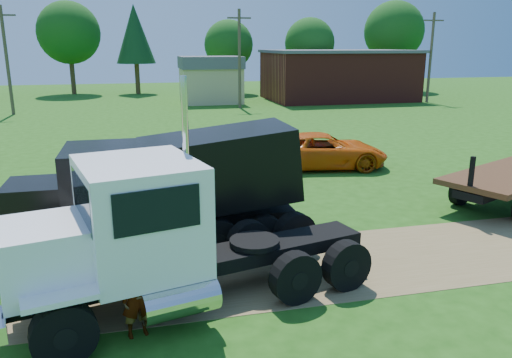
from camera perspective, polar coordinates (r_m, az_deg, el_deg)
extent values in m
plane|color=#1F4F11|center=(13.70, 3.82, -10.14)|extent=(140.00, 140.00, 0.00)
cube|color=brown|center=(13.70, 3.82, -10.12)|extent=(120.00, 4.20, 0.01)
cube|color=black|center=(11.92, -6.03, -9.44)|extent=(8.44, 3.02, 0.34)
cylinder|color=black|center=(10.37, -21.08, -16.20)|extent=(1.29, 0.67, 1.24)
cylinder|color=black|center=(10.37, -21.08, -16.20)|extent=(0.52, 0.51, 0.43)
cylinder|color=black|center=(12.50, -22.41, -10.77)|extent=(1.29, 0.67, 1.24)
cylinder|color=black|center=(12.50, -22.41, -10.77)|extent=(0.52, 0.51, 0.43)
cylinder|color=black|center=(11.79, 4.54, -11.20)|extent=(1.29, 0.67, 1.24)
cylinder|color=black|center=(11.79, 4.54, -11.20)|extent=(0.52, 0.51, 0.43)
cylinder|color=black|center=(13.70, -0.79, -7.27)|extent=(1.29, 0.67, 1.24)
cylinder|color=black|center=(13.70, -0.79, -7.27)|extent=(0.52, 0.51, 0.43)
cylinder|color=black|center=(12.55, 10.30, -9.70)|extent=(1.29, 0.67, 1.24)
cylinder|color=black|center=(12.55, 10.30, -9.70)|extent=(0.52, 0.51, 0.43)
cylinder|color=black|center=(14.37, 4.46, -6.23)|extent=(1.29, 0.67, 1.24)
cylinder|color=black|center=(14.37, 4.46, -6.23)|extent=(0.52, 0.51, 0.43)
cube|color=white|center=(10.96, -22.09, -7.99)|extent=(2.42, 2.33, 1.35)
cube|color=silver|center=(11.29, -27.17, -12.61)|extent=(0.77, 2.55, 0.34)
cube|color=white|center=(11.02, -13.06, -3.99)|extent=(2.93, 3.18, 2.36)
cube|color=black|center=(10.67, -19.25, -2.24)|extent=(0.58, 2.20, 0.96)
cube|color=black|center=(9.61, -11.19, -3.54)|extent=(1.65, 0.44, 0.84)
cube|color=black|center=(12.15, -14.82, 0.17)|extent=(1.65, 0.44, 0.84)
cube|color=white|center=(10.02, -21.48, -12.61)|extent=(1.43, 0.81, 0.11)
cube|color=white|center=(12.22, -22.75, -7.67)|extent=(1.43, 0.81, 0.11)
cylinder|color=silver|center=(10.58, -8.63, -13.58)|extent=(1.69, 1.03, 0.67)
cylinder|color=silver|center=(11.85, -7.85, -0.96)|extent=(0.19, 0.19, 5.17)
cylinder|color=black|center=(12.32, -0.17, -7.20)|extent=(1.49, 1.49, 0.13)
cube|color=black|center=(14.92, -11.40, -4.81)|extent=(8.30, 1.05, 0.31)
cylinder|color=black|center=(14.25, -23.84, -7.94)|extent=(1.14, 0.36, 1.14)
cylinder|color=black|center=(14.25, -23.84, -7.94)|extent=(0.40, 0.38, 0.40)
cylinder|color=black|center=(16.25, -22.59, -5.00)|extent=(1.14, 0.36, 1.14)
cylinder|color=black|center=(16.25, -22.59, -5.00)|extent=(0.40, 0.38, 0.40)
cylinder|color=black|center=(14.14, -4.36, -6.80)|extent=(1.14, 0.36, 1.14)
cylinder|color=black|center=(14.14, -4.36, -6.80)|extent=(0.40, 0.38, 0.40)
cylinder|color=black|center=(16.16, -5.64, -3.99)|extent=(1.14, 0.36, 1.14)
cylinder|color=black|center=(16.16, -5.64, -3.99)|extent=(0.40, 0.38, 0.40)
cylinder|color=black|center=(14.40, 0.98, -6.34)|extent=(1.14, 0.36, 1.14)
cylinder|color=black|center=(14.40, 0.98, -6.34)|extent=(0.40, 0.38, 0.40)
cylinder|color=black|center=(16.38, -0.96, -3.64)|extent=(1.14, 0.36, 1.14)
cylinder|color=black|center=(16.38, -0.96, -3.64)|extent=(0.40, 0.38, 0.40)
cube|color=black|center=(14.90, -23.19, -2.64)|extent=(1.87, 1.77, 1.24)
cube|color=silver|center=(15.10, -26.65, -3.01)|extent=(0.08, 1.56, 1.04)
cube|color=black|center=(14.57, -16.95, -0.52)|extent=(2.08, 2.49, 2.07)
cube|color=black|center=(14.56, -21.07, 1.01)|extent=(0.05, 2.07, 0.83)
cube|color=black|center=(14.65, -4.40, 1.24)|extent=(4.55, 2.49, 2.52)
imported|color=#D25509|center=(24.53, 7.73, 3.24)|extent=(6.49, 3.74, 1.70)
cylinder|color=black|center=(20.21, 22.32, -1.21)|extent=(1.14, 0.76, 1.11)
cube|color=black|center=(18.07, 23.41, 0.66)|extent=(0.18, 0.18, 1.11)
imported|color=#999999|center=(10.71, -13.51, -13.09)|extent=(0.70, 0.56, 1.70)
imported|color=#999999|center=(20.87, -5.46, 1.34)|extent=(1.10, 1.03, 1.79)
cube|color=maroon|center=(56.30, 9.33, 11.51)|extent=(15.00, 10.00, 5.00)
cube|color=#57565B|center=(56.20, 9.44, 14.20)|extent=(15.40, 10.40, 0.30)
cube|color=tan|center=(52.54, -5.18, 10.63)|extent=(6.00, 5.00, 3.60)
cube|color=#57565B|center=(52.41, -5.24, 13.14)|extent=(6.20, 5.40, 1.20)
cylinder|color=#483E28|center=(47.92, -26.58, 11.96)|extent=(0.28, 0.28, 9.00)
cube|color=#483E28|center=(47.96, -27.11, 16.35)|extent=(2.20, 0.14, 0.14)
cylinder|color=#483E28|center=(47.83, -1.90, 13.49)|extent=(0.28, 0.28, 9.00)
cube|color=#483E28|center=(47.87, -1.94, 17.92)|extent=(2.20, 0.14, 0.14)
cylinder|color=#483E28|center=(55.49, 19.32, 12.90)|extent=(0.28, 0.28, 9.00)
cube|color=#483E28|center=(55.53, 19.66, 16.70)|extent=(2.20, 0.14, 0.14)
cylinder|color=#3C2B18|center=(65.76, -20.20, 10.80)|extent=(0.56, 0.56, 3.89)
sphere|color=#164812|center=(65.66, -20.63, 15.38)|extent=(7.33, 7.33, 7.33)
cylinder|color=#3C2B18|center=(63.80, -13.39, 11.12)|extent=(0.56, 0.56, 3.70)
cone|color=black|center=(63.69, -13.69, 15.81)|extent=(4.65, 4.65, 6.87)
cylinder|color=#3C2B18|center=(62.94, -3.10, 11.19)|extent=(0.56, 0.56, 3.15)
sphere|color=#164812|center=(62.79, -3.15, 15.08)|extent=(5.93, 5.93, 5.93)
cylinder|color=#3C2B18|center=(64.63, 6.04, 11.28)|extent=(0.56, 0.56, 3.26)
sphere|color=#164812|center=(64.49, 6.15, 15.21)|extent=(6.15, 6.15, 6.15)
cylinder|color=#3C2B18|center=(69.37, 15.16, 11.44)|extent=(0.56, 0.56, 4.05)
sphere|color=#164812|center=(69.28, 15.48, 15.97)|extent=(7.63, 7.63, 7.63)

